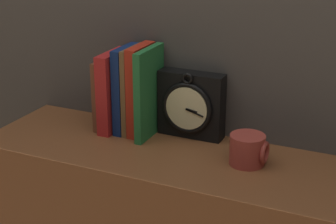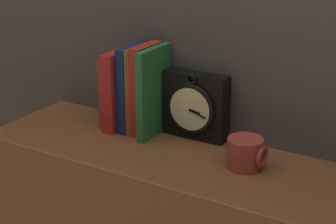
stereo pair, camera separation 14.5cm
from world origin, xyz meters
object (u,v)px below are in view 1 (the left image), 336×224
at_px(book_slot3_brown, 133,90).
at_px(mug, 248,150).
at_px(clock, 191,105).
at_px(book_slot5_green, 149,93).
at_px(book_slot1_red, 114,91).
at_px(book_slot2_navy, 126,89).
at_px(book_slot0_brown, 106,93).
at_px(book_slot4_red, 141,90).

relative_size(book_slot3_brown, mug, 2.60).
distance_m(clock, book_slot5_green, 0.12).
distance_m(book_slot1_red, book_slot2_navy, 0.04).
bearing_deg(book_slot5_green, mug, -11.26).
bearing_deg(book_slot0_brown, mug, -9.19).
distance_m(book_slot0_brown, mug, 0.47).
distance_m(book_slot2_navy, book_slot3_brown, 0.02).
relative_size(clock, book_slot0_brown, 0.95).
height_order(book_slot2_navy, mug, book_slot2_navy).
bearing_deg(book_slot0_brown, book_slot4_red, -0.14).
xyz_separation_m(book_slot1_red, book_slot3_brown, (0.06, 0.01, 0.01)).
bearing_deg(book_slot3_brown, clock, 10.87).
bearing_deg(book_slot3_brown, mug, -11.41).
height_order(book_slot0_brown, book_slot4_red, book_slot4_red).
height_order(clock, book_slot2_navy, book_slot2_navy).
height_order(book_slot0_brown, book_slot3_brown, book_slot3_brown).
height_order(clock, book_slot5_green, book_slot5_green).
bearing_deg(book_slot5_green, book_slot1_red, 178.21).
height_order(book_slot0_brown, book_slot2_navy, book_slot2_navy).
xyz_separation_m(clock, book_slot1_red, (-0.22, -0.04, 0.02)).
relative_size(book_slot4_red, mug, 2.67).
xyz_separation_m(book_slot3_brown, mug, (0.37, -0.07, -0.09)).
relative_size(book_slot3_brown, book_slot4_red, 0.97).
bearing_deg(mug, clock, 152.51).
distance_m(book_slot0_brown, book_slot3_brown, 0.09).
relative_size(book_slot3_brown, book_slot5_green, 0.98).
distance_m(book_slot4_red, book_slot5_green, 0.03).
bearing_deg(book_slot3_brown, book_slot4_red, -1.03).
distance_m(book_slot4_red, mug, 0.36).
bearing_deg(book_slot1_red, mug, -8.73).
bearing_deg(book_slot5_green, book_slot3_brown, 167.76).
relative_size(book_slot2_navy, book_slot5_green, 0.97).
distance_m(clock, book_slot4_red, 0.15).
bearing_deg(book_slot2_navy, clock, 9.61).
distance_m(book_slot1_red, book_slot3_brown, 0.06).
xyz_separation_m(book_slot0_brown, book_slot3_brown, (0.09, 0.00, 0.02)).
distance_m(book_slot1_red, book_slot5_green, 0.12).
relative_size(book_slot4_red, book_slot5_green, 1.01).
height_order(book_slot3_brown, book_slot5_green, book_slot5_green).
bearing_deg(book_slot3_brown, book_slot1_red, -171.62).
bearing_deg(book_slot1_red, clock, 10.22).
bearing_deg(book_slot3_brown, book_slot2_navy, -179.59).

